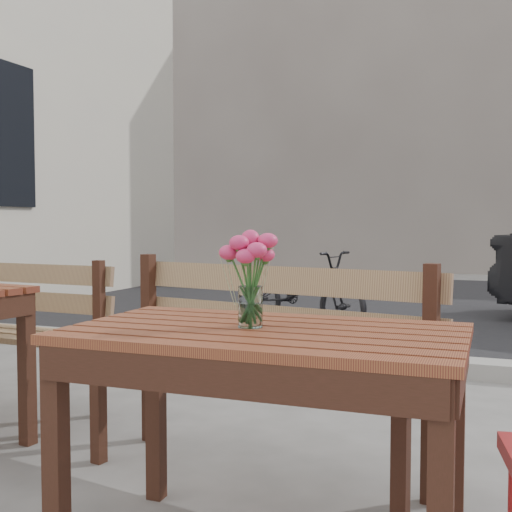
# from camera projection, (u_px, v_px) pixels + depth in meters

# --- Properties ---
(street) EXTENTS (30.00, 8.12, 0.12)m
(street) POSITION_uv_depth(u_px,v_px,m) (418.00, 325.00, 6.71)
(street) COLOR black
(street) RESTS_ON ground
(backdrop_buildings) EXTENTS (15.50, 4.00, 8.00)m
(backdrop_buildings) POSITION_uv_depth(u_px,v_px,m) (476.00, 117.00, 15.16)
(backdrop_buildings) COLOR slate
(backdrop_buildings) RESTS_ON ground
(main_table) EXTENTS (1.25, 0.74, 0.76)m
(main_table) POSITION_uv_depth(u_px,v_px,m) (264.00, 368.00, 2.04)
(main_table) COLOR #5D2218
(main_table) RESTS_ON ground
(main_bench) EXTENTS (1.61, 0.72, 0.96)m
(main_bench) POSITION_uv_depth(u_px,v_px,m) (262.00, 341.00, 2.78)
(main_bench) COLOR #856045
(main_bench) RESTS_ON ground
(main_vase) EXTENTS (0.17, 0.17, 0.31)m
(main_vase) POSITION_uv_depth(u_px,v_px,m) (250.00, 267.00, 2.05)
(main_vase) COLOR white
(main_vase) RESTS_ON main_table
(second_bench) EXTENTS (1.48, 0.51, 0.91)m
(second_bench) POSITION_uv_depth(u_px,v_px,m) (0.00, 315.00, 3.82)
(second_bench) COLOR #856045
(second_bench) RESTS_ON ground
(bicycle) EXTENTS (1.64, 0.96, 0.81)m
(bicycle) POSITION_uv_depth(u_px,v_px,m) (300.00, 289.00, 6.66)
(bicycle) COLOR black
(bicycle) RESTS_ON ground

